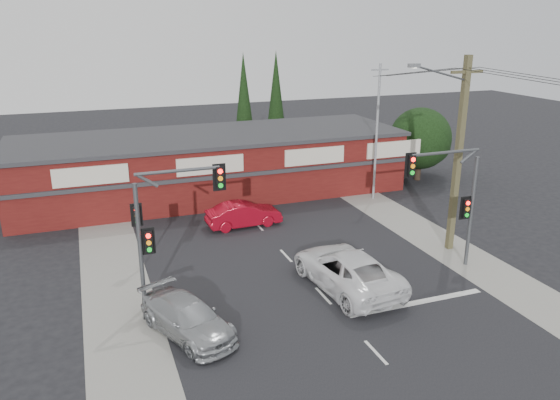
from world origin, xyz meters
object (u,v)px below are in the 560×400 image
object	(u,v)px
silver_suv	(187,318)
red_sedan	(244,214)
white_suv	(347,269)
shop_building	(212,164)
utility_pole	(457,149)

from	to	relation	value
silver_suv	red_sedan	bearing A→B (deg)	41.10
white_suv	silver_suv	size ratio (longest dim) A/B	1.31
red_sedan	shop_building	distance (m)	7.12
white_suv	silver_suv	bearing A→B (deg)	5.26
red_sedan	utility_pole	size ratio (longest dim) A/B	0.44
silver_suv	utility_pole	world-z (taller)	utility_pole
red_sedan	shop_building	bearing A→B (deg)	-0.71
white_suv	utility_pole	world-z (taller)	utility_pole
red_sedan	utility_pole	bearing A→B (deg)	-129.83
white_suv	red_sedan	bearing A→B (deg)	-82.38
shop_building	white_suv	bearing A→B (deg)	-81.73
utility_pole	red_sedan	bearing A→B (deg)	142.53
utility_pole	shop_building	bearing A→B (deg)	123.76
silver_suv	shop_building	distance (m)	18.32
red_sedan	white_suv	bearing A→B (deg)	-169.15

